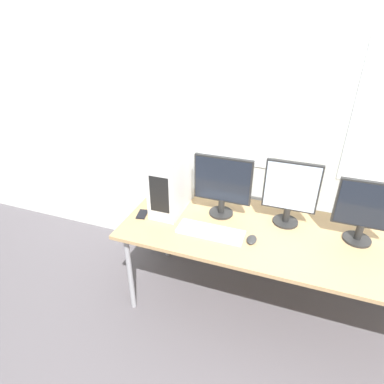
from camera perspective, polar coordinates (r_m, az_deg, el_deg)
The scene contains 10 objects.
ground_plane at distance 2.57m, azimuth 13.47°, elevation -26.71°, with size 14.00×14.00×0.00m, color #565156.
wall_back at distance 2.56m, azimuth 20.08°, elevation 10.58°, with size 8.00×0.07×2.70m.
desk at distance 2.36m, azimuth 16.90°, elevation -8.45°, with size 2.36×0.84×0.75m.
pc_tower at distance 2.44m, azimuth -3.67°, elevation 1.90°, with size 0.21×0.44×0.46m.
monitor_main at distance 2.35m, azimuth 5.44°, elevation 1.38°, with size 0.43×0.18×0.47m.
monitor_right_near at distance 2.34m, azimuth 17.09°, elevation 0.03°, with size 0.37×0.18×0.48m.
monitor_right_far at distance 2.34m, azimuth 28.51°, elevation -2.90°, with size 0.38×0.18×0.45m.
keyboard at distance 2.26m, azimuth 3.30°, elevation -7.07°, with size 0.47×0.16×0.02m.
mouse at distance 2.22m, azimuth 10.57°, elevation -8.31°, with size 0.07×0.11×0.02m.
cell_phone at distance 2.48m, azimuth -8.84°, elevation -3.93°, with size 0.09×0.13×0.01m.
Camera 1 is at (-0.03, -1.48, 2.10)m, focal length 30.00 mm.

